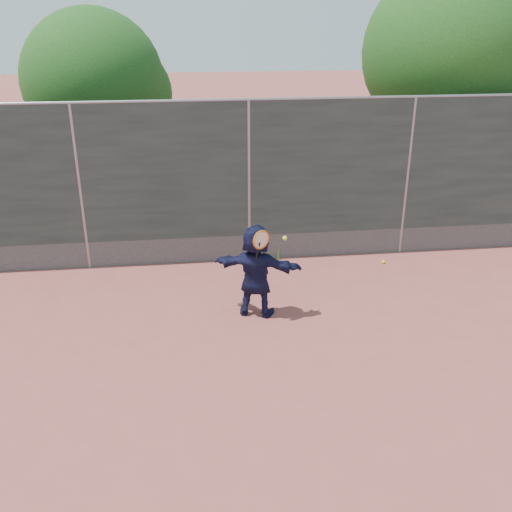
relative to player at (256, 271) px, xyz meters
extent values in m
plane|color=#9E4C42|center=(0.14, -1.36, -0.74)|extent=(80.00, 80.00, 0.00)
imported|color=#131636|center=(0.00, 0.00, 0.00)|extent=(1.44, 0.87, 1.48)
sphere|color=#DCF937|center=(2.63, 1.62, -0.71)|extent=(0.07, 0.07, 0.07)
cube|color=#38423D|center=(0.14, 2.14, 1.01)|extent=(20.00, 0.04, 2.50)
cube|color=slate|center=(0.14, 2.14, -0.49)|extent=(20.00, 0.03, 0.50)
cylinder|color=gray|center=(0.14, 2.14, 2.26)|extent=(20.00, 0.05, 0.05)
cylinder|color=gray|center=(-2.86, 2.14, 0.76)|extent=(0.06, 0.06, 3.00)
cylinder|color=gray|center=(0.14, 2.14, 0.76)|extent=(0.06, 0.06, 3.00)
cylinder|color=gray|center=(3.14, 2.14, 0.76)|extent=(0.06, 0.06, 3.00)
torus|color=#CF6413|center=(0.05, -0.20, 0.59)|extent=(0.27, 0.16, 0.29)
cylinder|color=beige|center=(0.05, -0.20, 0.59)|extent=(0.22, 0.13, 0.25)
cylinder|color=black|center=(0.00, -0.18, 0.39)|extent=(0.09, 0.13, 0.33)
sphere|color=#DCF937|center=(0.41, -0.12, 0.57)|extent=(0.07, 0.07, 0.07)
cylinder|color=#382314|center=(4.64, 4.34, 0.56)|extent=(0.28, 0.28, 2.60)
sphere|color=#23561C|center=(4.64, 4.34, 2.85)|extent=(3.60, 3.60, 3.60)
sphere|color=#23561C|center=(5.36, 4.54, 2.49)|extent=(2.52, 2.52, 2.52)
cylinder|color=#382314|center=(-2.86, 5.14, 0.36)|extent=(0.28, 0.28, 2.20)
sphere|color=#23561C|center=(-2.86, 5.14, 2.28)|extent=(3.00, 3.00, 3.00)
sphere|color=#23561C|center=(-2.26, 5.34, 1.98)|extent=(2.10, 2.10, 2.10)
cone|color=#387226|center=(0.39, 2.02, -0.61)|extent=(0.03, 0.03, 0.26)
cone|color=#387226|center=(0.69, 2.04, -0.59)|extent=(0.03, 0.03, 0.30)
cone|color=#387226|center=(0.04, 2.00, -0.63)|extent=(0.03, 0.03, 0.22)
camera|label=1|loc=(-0.98, -7.86, 3.67)|focal=40.00mm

